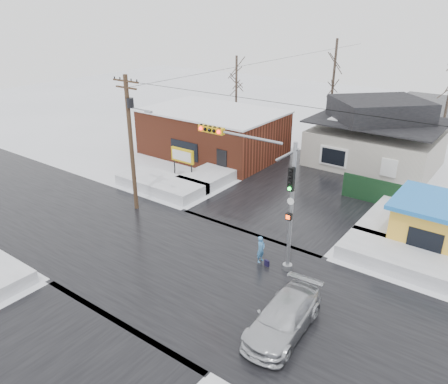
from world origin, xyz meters
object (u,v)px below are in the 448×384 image
Objects in this scene: traffic_signal at (265,184)px; marquee_sign at (182,156)px; car at (283,318)px; kiosk at (434,224)px; pedestrian at (261,249)px; utility_pole at (131,136)px.

traffic_signal is 13.42m from marquee_sign.
traffic_signal is 6.84m from car.
kiosk reaches higher than marquee_sign.
pedestrian is 5.53m from car.
utility_pole reaches higher than kiosk.
utility_pole is 3.53× the size of marquee_sign.
utility_pole is 11.29m from pedestrian.
pedestrian is (-7.04, -7.20, -0.70)m from kiosk.
marquee_sign is 0.52× the size of car.
kiosk is 0.94× the size of car.
pedestrian is at bearing 127.79° from car.
car is (3.72, -4.28, -3.83)m from traffic_signal.
traffic_signal is at bearing -29.72° from marquee_sign.
utility_pole is 6.87m from marquee_sign.
pedestrian is at bearing -30.30° from marquee_sign.
traffic_signal is 0.78× the size of utility_pole.
pedestrian is 0.31× the size of car.
marquee_sign is 13.33m from pedestrian.
traffic_signal is 10.39m from utility_pole.
kiosk is at bearing 44.84° from traffic_signal.
car is at bearing -106.49° from kiosk.
kiosk is (18.50, 0.50, -0.46)m from marquee_sign.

